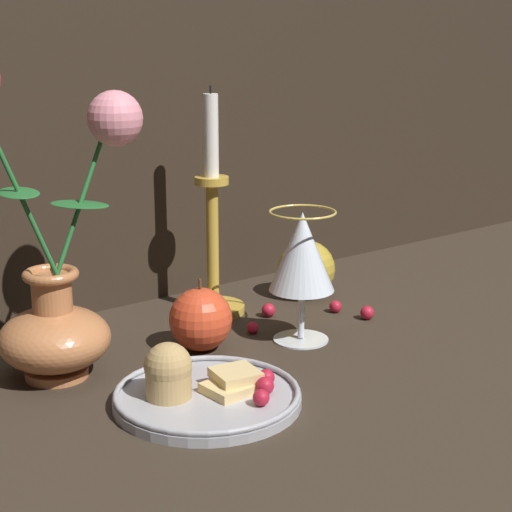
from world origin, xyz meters
TOP-DOWN VIEW (x-y plane):
  - ground_plane at (0.00, 0.00)m, footprint 2.40×2.40m
  - vase at (-0.19, 0.06)m, footprint 0.20×0.12m
  - plate_with_pastries at (-0.11, -0.09)m, footprint 0.19×0.19m
  - wine_glass at (0.09, -0.01)m, footprint 0.08×0.08m
  - candlestick at (0.07, 0.14)m, footprint 0.08×0.08m
  - apple_beside_vase at (-0.02, 0.03)m, footprint 0.08×0.08m
  - apple_near_glass at (0.21, 0.11)m, footprint 0.08×0.08m
  - berry_near_plate at (0.21, -0.01)m, footprint 0.02×0.02m
  - berry_front_center at (0.19, 0.04)m, footprint 0.02×0.02m
  - berry_by_glass_stem at (0.11, 0.08)m, footprint 0.02×0.02m
  - berry_under_candlestick at (0.06, 0.04)m, footprint 0.02×0.02m

SIDE VIEW (x-z plane):
  - ground_plane at x=0.00m, z-range 0.00..0.00m
  - berry_under_candlestick at x=0.06m, z-range 0.00..0.02m
  - berry_front_center at x=0.19m, z-range 0.00..0.02m
  - berry_near_plate at x=0.21m, z-range 0.00..0.02m
  - berry_by_glass_stem at x=0.11m, z-range 0.00..0.02m
  - plate_with_pastries at x=-0.11m, z-range -0.02..0.05m
  - apple_beside_vase at x=-0.02m, z-range -0.01..0.08m
  - apple_near_glass at x=0.21m, z-range -0.01..0.09m
  - candlestick at x=0.07m, z-range -0.05..0.25m
  - vase at x=-0.19m, z-range -0.07..0.28m
  - wine_glass at x=0.09m, z-range 0.03..0.19m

